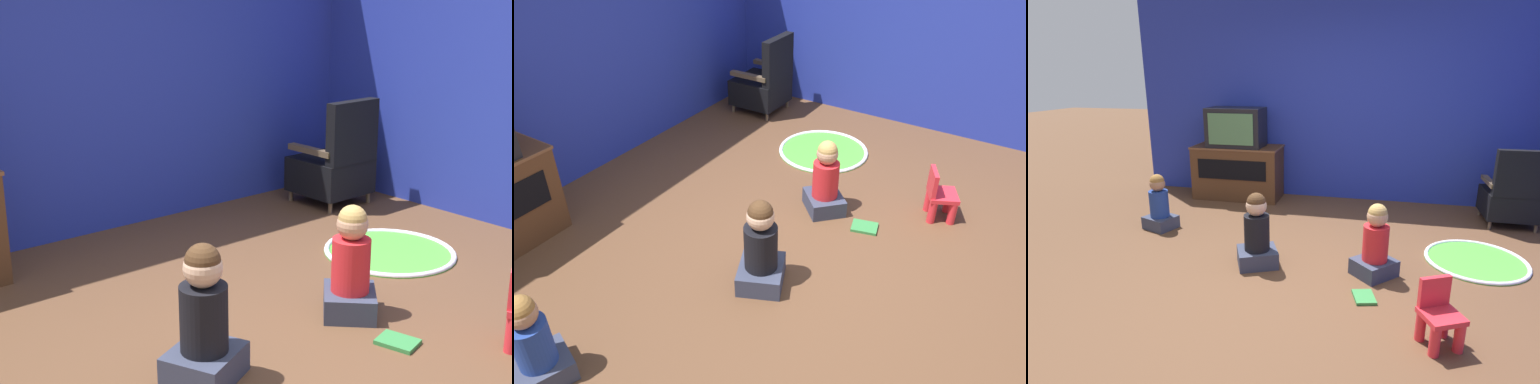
{
  "view_description": "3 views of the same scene",
  "coord_description": "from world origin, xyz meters",
  "views": [
    {
      "loc": [
        -2.38,
        -2.33,
        1.84
      ],
      "look_at": [
        -0.0,
        0.52,
        0.76
      ],
      "focal_mm": 50.0,
      "sensor_mm": 36.0,
      "label": 1
    },
    {
      "loc": [
        -2.82,
        -1.3,
        2.5
      ],
      "look_at": [
        -0.36,
        0.26,
        0.61
      ],
      "focal_mm": 35.0,
      "sensor_mm": 36.0,
      "label": 2
    },
    {
      "loc": [
        0.39,
        -3.06,
        1.72
      ],
      "look_at": [
        -0.44,
        0.53,
        0.61
      ],
      "focal_mm": 28.0,
      "sensor_mm": 36.0,
      "label": 3
    }
  ],
  "objects": [
    {
      "name": "book",
      "position": [
        0.38,
        -0.2,
        0.01
      ],
      "size": [
        0.21,
        0.24,
        0.02
      ],
      "rotation": [
        0.0,
        0.0,
        1.82
      ],
      "color": "#337F3D",
      "rests_on": "ground_plane"
    },
    {
      "name": "yellow_kid_chair",
      "position": [
        0.87,
        -0.65,
        0.19
      ],
      "size": [
        0.32,
        0.31,
        0.45
      ],
      "rotation": [
        0.0,
        0.0,
        0.46
      ],
      "color": "red",
      "rests_on": "ground_plane"
    },
    {
      "name": "ground_plane",
      "position": [
        0.0,
        0.0,
        0.0
      ],
      "size": [
        30.0,
        30.0,
        0.0
      ],
      "primitive_type": "plane",
      "color": "brown"
    },
    {
      "name": "child_watching_right",
      "position": [
        -1.96,
        0.81,
        0.28
      ],
      "size": [
        0.4,
        0.38,
        0.64
      ],
      "rotation": [
        0.0,
        0.0,
        -0.35
      ],
      "color": "#33384C",
      "rests_on": "ground_plane"
    },
    {
      "name": "tv_cabinet",
      "position": [
        -1.48,
        2.16,
        0.38
      ],
      "size": [
        1.23,
        0.55,
        0.74
      ],
      "color": "#4C2D19",
      "rests_on": "ground_plane"
    },
    {
      "name": "black_armchair",
      "position": [
        1.96,
        1.81,
        0.35
      ],
      "size": [
        0.57,
        0.58,
        0.92
      ],
      "rotation": [
        0.0,
        0.0,
        3.15
      ],
      "color": "brown",
      "rests_on": "ground_plane"
    },
    {
      "name": "child_watching_left",
      "position": [
        0.45,
        0.22,
        0.29
      ],
      "size": [
        0.45,
        0.45,
        0.66
      ],
      "rotation": [
        0.0,
        0.0,
        0.79
      ],
      "color": "#33384C",
      "rests_on": "ground_plane"
    },
    {
      "name": "child_watching_center",
      "position": [
        -0.61,
        0.18,
        0.3
      ],
      "size": [
        0.45,
        0.43,
        0.7
      ],
      "rotation": [
        0.0,
        0.0,
        0.42
      ],
      "color": "#33384C",
      "rests_on": "ground_plane"
    },
    {
      "name": "television",
      "position": [
        -1.48,
        2.13,
        1.0
      ],
      "size": [
        0.76,
        0.46,
        0.53
      ],
      "color": "black",
      "rests_on": "tv_cabinet"
    },
    {
      "name": "wall_back",
      "position": [
        -0.18,
        2.51,
        1.44
      ],
      "size": [
        5.64,
        0.12,
        2.88
      ],
      "color": "#23339E",
      "rests_on": "ground_plane"
    },
    {
      "name": "play_mat",
      "position": [
        1.39,
        0.7,
        0.01
      ],
      "size": [
        0.93,
        0.93,
        0.04
      ],
      "color": "green",
      "rests_on": "ground_plane"
    }
  ]
}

